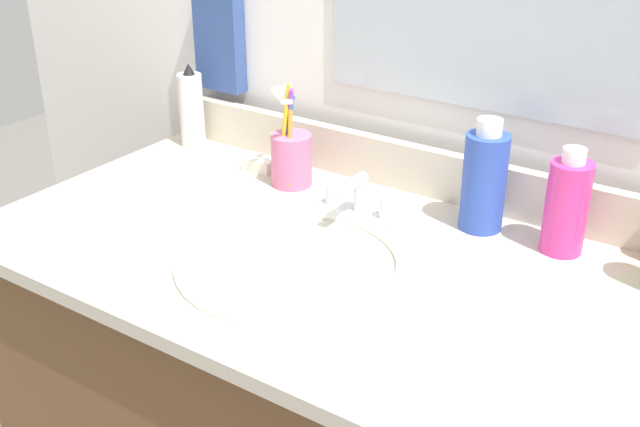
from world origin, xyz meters
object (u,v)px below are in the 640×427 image
at_px(hand_towel, 219,38).
at_px(faucet, 358,203).
at_px(cup_pink, 291,157).
at_px(bottle_lotion_white, 192,109).
at_px(soap_bar, 261,164).
at_px(bottle_shampoo_blue, 484,180).
at_px(bottle_soap_pink, 567,205).

relative_size(hand_towel, faucet, 1.38).
bearing_deg(faucet, cup_pink, 163.77).
distance_m(bottle_lotion_white, soap_bar, 0.22).
bearing_deg(hand_towel, bottle_shampoo_blue, -8.15).
bearing_deg(cup_pink, faucet, -16.23).
height_order(bottle_lotion_white, cup_pink, cup_pink).
xyz_separation_m(hand_towel, bottle_shampoo_blue, (0.64, -0.09, -0.13)).
bearing_deg(bottle_lotion_white, soap_bar, -7.62).
relative_size(hand_towel, bottle_shampoo_blue, 1.14).
distance_m(bottle_lotion_white, bottle_soap_pink, 0.81).
relative_size(faucet, bottle_shampoo_blue, 0.83).
distance_m(hand_towel, cup_pink, 0.34).
height_order(bottle_shampoo_blue, bottle_soap_pink, bottle_shampoo_blue).
distance_m(hand_towel, bottle_shampoo_blue, 0.66).
xyz_separation_m(hand_towel, cup_pink, (0.27, -0.12, -0.17)).
xyz_separation_m(bottle_lotion_white, bottle_shampoo_blue, (0.67, -0.02, 0.01)).
height_order(bottle_lotion_white, bottle_soap_pink, bottle_lotion_white).
relative_size(cup_pink, soap_bar, 3.09).
height_order(bottle_shampoo_blue, cup_pink, cup_pink).
bearing_deg(soap_bar, faucet, -15.60).
distance_m(faucet, bottle_shampoo_blue, 0.22).
height_order(hand_towel, bottle_shampoo_blue, hand_towel).
height_order(cup_pink, soap_bar, cup_pink).
distance_m(faucet, bottle_soap_pink, 0.34).
bearing_deg(soap_bar, bottle_lotion_white, 172.38).
bearing_deg(bottle_soap_pink, bottle_shampoo_blue, 178.54).
xyz_separation_m(hand_towel, bottle_lotion_white, (-0.02, -0.07, -0.14)).
bearing_deg(faucet, soap_bar, 164.40).
relative_size(hand_towel, cup_pink, 1.11).
bearing_deg(bottle_lotion_white, bottle_soap_pink, -1.57).
distance_m(faucet, cup_pink, 0.19).
relative_size(bottle_lotion_white, bottle_soap_pink, 1.02).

